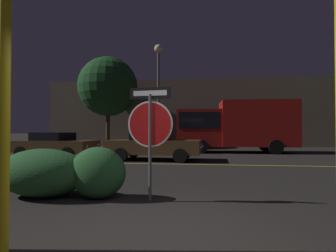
# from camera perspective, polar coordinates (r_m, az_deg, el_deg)

# --- Properties ---
(ground_plane) EXTENTS (260.00, 260.00, 0.00)m
(ground_plane) POSITION_cam_1_polar(r_m,az_deg,el_deg) (3.48, -0.79, -23.65)
(ground_plane) COLOR black
(road_center_stripe) EXTENTS (38.60, 0.12, 0.01)m
(road_center_stripe) POSITION_cam_1_polar(r_m,az_deg,el_deg) (10.63, 4.70, -8.30)
(road_center_stripe) COLOR gold
(road_center_stripe) RESTS_ON ground_plane
(stop_sign) EXTENTS (0.88, 0.09, 2.17)m
(stop_sign) POSITION_cam_1_polar(r_m,az_deg,el_deg) (5.00, -3.92, 0.58)
(stop_sign) COLOR #4C4C51
(stop_sign) RESTS_ON ground_plane
(yellow_pole_left) EXTENTS (0.13, 0.13, 3.46)m
(yellow_pole_left) POSITION_cam_1_polar(r_m,az_deg,el_deg) (3.47, -32.09, 5.65)
(yellow_pole_left) COLOR yellow
(yellow_pole_left) RESTS_ON ground_plane
(hedge_bush_1) EXTENTS (1.88, 1.15, 0.98)m
(hedge_bush_1) POSITION_cam_1_polar(r_m,az_deg,el_deg) (5.98, -25.58, -9.14)
(hedge_bush_1) COLOR #285B2D
(hedge_bush_1) RESTS_ON ground_plane
(hedge_bush_2) EXTENTS (1.13, 0.71, 1.02)m
(hedge_bush_2) POSITION_cam_1_polar(r_m,az_deg,el_deg) (5.44, -15.05, -9.78)
(hedge_bush_2) COLOR #285B2D
(hedge_bush_2) RESTS_ON ground_plane
(passing_car_1) EXTENTS (4.07, 2.19, 1.27)m
(passing_car_1) POSITION_cam_1_polar(r_m,az_deg,el_deg) (14.35, -23.33, -3.72)
(passing_car_1) COLOR brown
(passing_car_1) RESTS_ON ground_plane
(passing_car_2) EXTENTS (4.40, 2.18, 1.47)m
(passing_car_2) POSITION_cam_1_polar(r_m,az_deg,el_deg) (12.11, -3.03, -3.98)
(passing_car_2) COLOR brown
(passing_car_2) RESTS_ON ground_plane
(delivery_truck) EXTENTS (7.18, 2.68, 3.18)m
(delivery_truck) POSITION_cam_1_polar(r_m,az_deg,el_deg) (16.94, 14.11, 0.22)
(delivery_truck) COLOR maroon
(delivery_truck) RESTS_ON ground_plane
(street_lamp) EXTENTS (0.53, 0.53, 6.83)m
(street_lamp) POSITION_cam_1_polar(r_m,az_deg,el_deg) (16.88, -2.11, 10.66)
(street_lamp) COLOR #4C4C51
(street_lamp) RESTS_ON ground_plane
(tree_0) EXTENTS (4.81, 4.81, 7.36)m
(tree_0) POSITION_cam_1_polar(r_m,az_deg,el_deg) (22.14, -12.92, 8.32)
(tree_0) COLOR #422D1E
(tree_0) RESTS_ON ground_plane
(building_backdrop) EXTENTS (25.67, 3.16, 5.93)m
(building_backdrop) POSITION_cam_1_polar(r_m,az_deg,el_deg) (24.53, 4.40, 2.70)
(building_backdrop) COLOR #6B5B4C
(building_backdrop) RESTS_ON ground_plane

